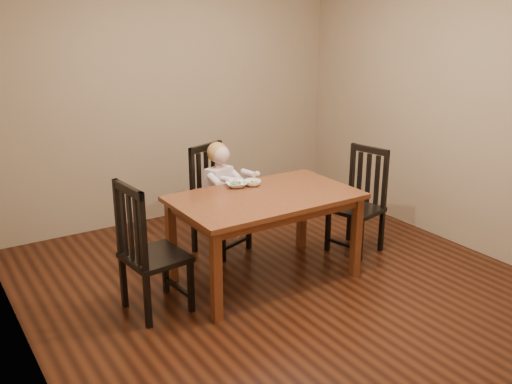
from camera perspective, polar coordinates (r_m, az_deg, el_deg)
room at (r=4.52m, az=2.11°, el=6.53°), size 4.01×4.01×2.71m
dining_table at (r=4.76m, az=0.91°, el=-1.31°), size 1.53×0.92×0.76m
chair_child at (r=5.43m, az=-3.92°, el=-0.90°), size 0.56×0.55×1.03m
chair_left at (r=4.37m, az=-10.69°, el=-5.87°), size 0.48×0.49×1.05m
chair_right at (r=5.51m, az=10.29°, el=-1.02°), size 0.50×0.51×1.00m
toddler at (r=5.35m, az=-3.54°, el=0.48°), size 0.45×0.50×0.57m
bowl_peas at (r=4.94m, az=-1.97°, el=0.77°), size 0.24×0.24×0.04m
bowl_veg at (r=4.98m, az=-0.34°, el=0.92°), size 0.19×0.19×0.05m
fork at (r=4.90m, az=-2.25°, el=0.88°), size 0.10×0.08×0.05m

